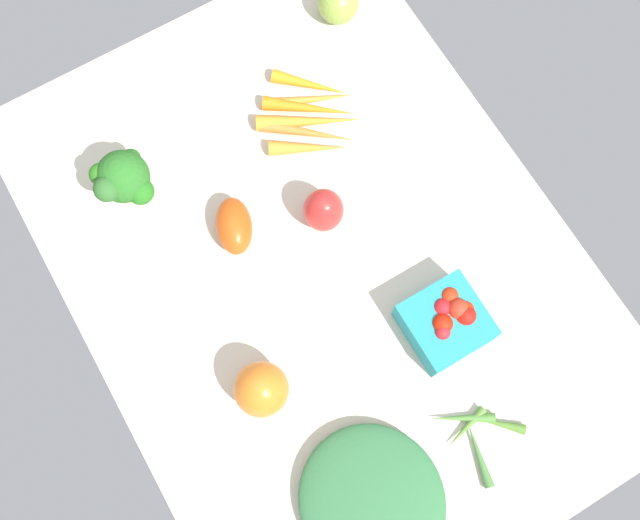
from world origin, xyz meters
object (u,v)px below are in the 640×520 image
object	(u,v)px
berry_basket	(447,321)
bell_pepper_red	(323,210)
bell_pepper_orange	(261,389)
okra_pile	(476,432)
roma_tomato	(234,226)
heirloom_tomato_green	(338,3)
carrot_bunch	(309,117)
leafy_greens_clump	(372,501)
broccoli_head	(123,179)

from	to	relation	value
berry_basket	bell_pepper_red	world-z (taller)	bell_pepper_red
bell_pepper_orange	okra_pile	size ratio (longest dim) A/B	0.66
roma_tomato	heirloom_tomato_green	bearing A→B (deg)	148.45
roma_tomato	carrot_bunch	xyz separation A→B (cm)	(11.15, -20.41, -1.64)
leafy_greens_clump	okra_pile	size ratio (longest dim) A/B	1.62
bell_pepper_orange	carrot_bunch	distance (cm)	46.58
berry_basket	leafy_greens_clump	distance (cm)	28.73
heirloom_tomato_green	broccoli_head	distance (cm)	48.36
leafy_greens_clump	okra_pile	distance (cm)	18.66
heirloom_tomato_green	roma_tomato	world-z (taller)	heirloom_tomato_green
broccoli_head	okra_pile	xyz separation A→B (cm)	(-60.24, -27.18, -6.56)
heirloom_tomato_green	okra_pile	world-z (taller)	heirloom_tomato_green
roma_tomato	bell_pepper_red	xyz separation A→B (cm)	(-5.39, -13.32, 1.48)
bell_pepper_orange	okra_pile	xyz separation A→B (cm)	(-21.31, -24.56, -3.79)
okra_pile	berry_basket	bearing A→B (deg)	-16.89
broccoli_head	heirloom_tomato_green	bearing A→B (deg)	-75.16
leafy_greens_clump	bell_pepper_orange	bearing A→B (deg)	15.31
heirloom_tomato_green	broccoli_head	xyz separation A→B (cm)	(-12.35, 46.61, 3.75)
berry_basket	broccoli_head	distance (cm)	54.73
bell_pepper_orange	carrot_bunch	bearing A→B (deg)	-39.07
leafy_greens_clump	carrot_bunch	bearing A→B (deg)	-21.97
heirloom_tomato_green	bell_pepper_red	distance (cm)	38.53
berry_basket	heirloom_tomato_green	distance (cm)	58.39
roma_tomato	bell_pepper_orange	xyz separation A→B (cm)	(-24.92, 8.87, 1.69)
berry_basket	okra_pile	xyz separation A→B (cm)	(-16.05, 4.87, -2.63)
bell_pepper_red	leafy_greens_clump	bearing A→B (deg)	158.53
heirloom_tomato_green	bell_pepper_orange	size ratio (longest dim) A/B	0.79
bell_pepper_red	bell_pepper_orange	bearing A→B (deg)	131.34
bell_pepper_orange	broccoli_head	xyz separation A→B (cm)	(38.93, 2.61, 2.77)
heirloom_tomato_green	roma_tomato	size ratio (longest dim) A/B	0.75
broccoli_head	roma_tomato	bearing A→B (deg)	-140.67
heirloom_tomato_green	roma_tomato	distance (cm)	43.93
leafy_greens_clump	bell_pepper_red	bearing A→B (deg)	-21.47
carrot_bunch	bell_pepper_red	bearing A→B (deg)	156.79
leafy_greens_clump	broccoli_head	world-z (taller)	broccoli_head
berry_basket	bell_pepper_orange	size ratio (longest dim) A/B	1.27
okra_pile	broccoli_head	bearing A→B (deg)	24.28
leafy_greens_clump	bell_pepper_orange	distance (cm)	22.70
heirloom_tomato_green	okra_pile	bearing A→B (deg)	165.02
heirloom_tomato_green	broccoli_head	bearing A→B (deg)	104.84
berry_basket	bell_pepper_orange	world-z (taller)	bell_pepper_orange
heirloom_tomato_green	broccoli_head	world-z (taller)	broccoli_head
carrot_bunch	roma_tomato	bearing A→B (deg)	118.65
leafy_greens_clump	okra_pile	world-z (taller)	leafy_greens_clump
broccoli_head	bell_pepper_orange	bearing A→B (deg)	-176.16
broccoli_head	carrot_bunch	bearing A→B (deg)	-95.13
roma_tomato	okra_pile	world-z (taller)	roma_tomato
leafy_greens_clump	bell_pepper_red	distance (cm)	44.42
roma_tomato	broccoli_head	world-z (taller)	broccoli_head
bell_pepper_red	carrot_bunch	size ratio (longest dim) A/B	0.43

